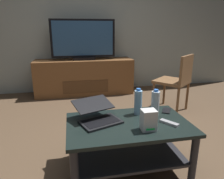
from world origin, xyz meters
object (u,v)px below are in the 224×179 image
Objects in this scene: laptop at (97,115)px; water_bottle_far at (155,103)px; router_box at (148,120)px; tv_remote at (169,123)px; television at (83,41)px; cell_phone at (166,111)px; coffee_table at (128,137)px; media_cabinet at (85,77)px; dining_chair at (177,79)px; water_bottle_near at (138,102)px.

water_bottle_far is (0.54, 0.03, 0.06)m from laptop.
router_box is 0.23m from tv_remote.
water_bottle_far reaches higher than router_box.
television reaches higher than cell_phone.
router_box is (0.32, -2.47, -0.48)m from television.
media_cabinet is at bearing 95.07° from coffee_table.
dining_chair is 5.35× the size of tv_remote.
laptop is at bearing 127.78° from tv_remote.
laptop is 0.44m from router_box.
media_cabinet reaches higher than coffee_table.
water_bottle_far is at bearing -77.35° from television.
water_bottle_near is 0.31m from cell_phone.
dining_chair is 3.56× the size of water_bottle_far.
cell_phone is at bearing 19.86° from water_bottle_far.
water_bottle_near reaches higher than cell_phone.
tv_remote reaches higher than coffee_table.
water_bottle_near is at bearing 10.57° from laptop.
coffee_table is at bearing -84.88° from television.
dining_chair is 5.15× the size of router_box.
media_cabinet is at bearing 67.56° from tv_remote.
dining_chair is at bearing 24.73° from tv_remote.
dining_chair is at bearing 47.59° from coffee_table.
laptop is at bearing -169.43° from water_bottle_near.
water_bottle_far is at bearing -77.47° from media_cabinet.
router_box is (0.32, -2.49, 0.20)m from media_cabinet.
dining_chair is 1.62m from router_box.
tv_remote is at bearing -15.23° from coffee_table.
tv_remote is at bearing -80.33° from cell_phone.
water_bottle_far is (0.17, 0.28, 0.03)m from router_box.
tv_remote is at bearing -17.41° from laptop.
tv_remote is (-0.10, -0.26, 0.01)m from cell_phone.
tv_remote is (0.19, -0.25, -0.11)m from water_bottle_near.
dining_chair is at bearing 54.26° from router_box.
media_cabinet is 1.57× the size of television.
media_cabinet is 2.25m from laptop.
coffee_table is 0.33m from laptop.
router_box is at bearing -93.62° from water_bottle_near.
media_cabinet is at bearing 137.00° from dining_chair.
dining_chair is at bearing -42.47° from television.
tv_remote is at bearing -77.52° from television.
router_box is at bearing -82.58° from television.
coffee_table is at bearing -129.42° from water_bottle_near.
media_cabinet reaches higher than tv_remote.
dining_chair is at bearing 88.41° from cell_phone.
dining_chair reaches higher than laptop.
dining_chair is 1.69m from laptop.
cell_phone is (0.68, 0.08, -0.05)m from laptop.
media_cabinet reaches higher than cell_phone.
water_bottle_near reaches higher than laptop.
router_box is (0.36, -0.25, 0.03)m from laptop.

